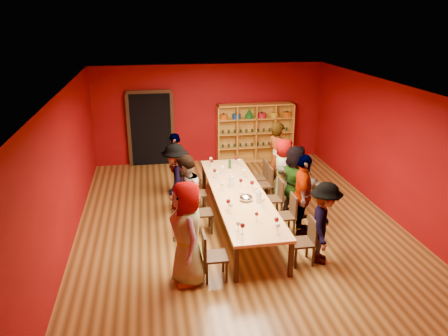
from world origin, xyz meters
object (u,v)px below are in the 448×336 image
at_px(chair_person_left_3, 193,191).
at_px(person_right_4, 277,158).
at_px(person_left_2, 186,195).
at_px(person_left_0, 187,233).
at_px(chair_person_right_2, 276,196).
at_px(person_right_0, 324,223).
at_px(person_right_3, 283,170).
at_px(spittoon_bowl, 246,198).
at_px(wine_bottle, 230,164).
at_px(chair_person_left_2, 199,210).
at_px(person_left_4, 176,164).
at_px(chair_person_right_0, 306,239).
at_px(person_left_3, 176,179).
at_px(chair_person_right_1, 288,213).
at_px(chair_person_right_3, 266,182).
at_px(chair_person_left_4, 189,175).
at_px(person_right_1, 303,195).
at_px(person_right_2, 295,181).
at_px(tasting_table, 239,195).
at_px(shelving_unit, 255,130).
at_px(chair_person_left_0, 211,254).
at_px(chair_person_right_4, 261,175).

xyz_separation_m(chair_person_left_3, person_right_4, (2.24, 0.76, 0.44)).
bearing_deg(person_left_2, person_right_4, 138.14).
distance_m(person_left_0, chair_person_right_2, 3.17).
bearing_deg(person_right_4, person_right_0, 157.46).
height_order(person_right_3, spittoon_bowl, person_right_3).
relative_size(chair_person_right_2, wine_bottle, 3.00).
relative_size(chair_person_left_2, person_left_4, 0.55).
relative_size(chair_person_right_0, wine_bottle, 3.00).
distance_m(person_left_3, chair_person_right_1, 2.69).
relative_size(chair_person_right_0, chair_person_right_2, 1.00).
xyz_separation_m(person_left_2, spittoon_bowl, (1.23, -0.24, -0.04)).
relative_size(person_left_4, person_right_4, 0.87).
bearing_deg(chair_person_right_3, person_left_0, -125.51).
bearing_deg(person_right_0, chair_person_right_2, 33.85).
height_order(chair_person_right_2, spittoon_bowl, same).
bearing_deg(chair_person_left_4, person_right_4, -8.02).
relative_size(person_right_1, person_right_2, 1.04).
xyz_separation_m(person_left_3, chair_person_right_0, (2.21, -2.61, -0.34)).
height_order(chair_person_left_4, chair_person_right_0, same).
bearing_deg(person_right_0, chair_person_left_3, 64.07).
relative_size(tasting_table, chair_person_right_3, 5.06).
bearing_deg(tasting_table, chair_person_right_2, 14.31).
bearing_deg(shelving_unit, person_right_1, -92.15).
bearing_deg(chair_person_left_3, chair_person_left_0, -90.00).
bearing_deg(chair_person_right_2, chair_person_right_0, -90.00).
bearing_deg(person_right_4, person_left_3, 85.22).
xyz_separation_m(chair_person_left_3, chair_person_right_3, (1.82, 0.27, 0.00)).
relative_size(chair_person_left_4, chair_person_right_4, 1.00).
height_order(chair_person_left_2, chair_person_right_1, same).
bearing_deg(person_left_4, chair_person_right_2, 51.21).
height_order(chair_person_left_0, chair_person_right_4, same).
xyz_separation_m(person_left_2, person_right_2, (2.51, 0.44, -0.02)).
distance_m(shelving_unit, chair_person_right_2, 4.14).
distance_m(chair_person_right_2, person_right_4, 1.50).
xyz_separation_m(person_left_2, wine_bottle, (1.26, 1.78, 0.01)).
relative_size(person_left_0, chair_person_right_3, 2.08).
bearing_deg(person_left_2, chair_person_left_4, -174.83).
bearing_deg(person_left_4, chair_person_right_4, 80.95).
bearing_deg(person_right_3, chair_person_left_4, 83.34).
height_order(person_right_2, wine_bottle, person_right_2).
distance_m(person_left_4, person_right_2, 3.07).
relative_size(chair_person_left_0, person_left_3, 0.54).
bearing_deg(wine_bottle, chair_person_right_4, 2.24).
distance_m(chair_person_right_3, person_right_3, 0.53).
distance_m(person_right_2, chair_person_right_4, 1.47).
distance_m(person_right_0, chair_person_right_4, 3.40).
distance_m(chair_person_right_4, wine_bottle, 0.90).
bearing_deg(person_left_0, person_right_0, 84.33).
xyz_separation_m(chair_person_left_2, person_right_0, (2.14, -1.56, 0.29)).
bearing_deg(chair_person_right_1, person_left_4, 129.82).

